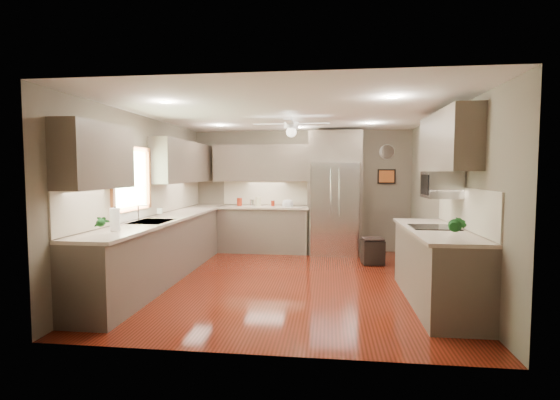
% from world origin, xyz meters
% --- Properties ---
extents(floor, '(5.00, 5.00, 0.00)m').
position_xyz_m(floor, '(0.00, 0.00, 0.00)').
color(floor, '#441409').
rests_on(floor, ground).
extents(ceiling, '(5.00, 5.00, 0.00)m').
position_xyz_m(ceiling, '(0.00, 0.00, 2.50)').
color(ceiling, white).
rests_on(ceiling, ground).
extents(wall_back, '(4.50, 0.00, 4.50)m').
position_xyz_m(wall_back, '(0.00, 2.50, 1.25)').
color(wall_back, '#696050').
rests_on(wall_back, ground).
extents(wall_front, '(4.50, 0.00, 4.50)m').
position_xyz_m(wall_front, '(0.00, -2.50, 1.25)').
color(wall_front, '#696050').
rests_on(wall_front, ground).
extents(wall_left, '(0.00, 5.00, 5.00)m').
position_xyz_m(wall_left, '(-2.25, 0.00, 1.25)').
color(wall_left, '#696050').
rests_on(wall_left, ground).
extents(wall_right, '(0.00, 5.00, 5.00)m').
position_xyz_m(wall_right, '(2.25, 0.00, 1.25)').
color(wall_right, '#696050').
rests_on(wall_right, ground).
extents(canister_a, '(0.13, 0.13, 0.17)m').
position_xyz_m(canister_a, '(-1.25, 2.21, 1.02)').
color(canister_a, maroon).
rests_on(canister_a, back_run).
extents(canister_b, '(0.11, 0.11, 0.14)m').
position_xyz_m(canister_b, '(-0.99, 2.22, 1.01)').
color(canister_b, silver).
rests_on(canister_b, back_run).
extents(canister_c, '(0.16, 0.16, 0.20)m').
position_xyz_m(canister_c, '(-0.86, 2.20, 1.03)').
color(canister_c, beige).
rests_on(canister_c, back_run).
extents(canister_d, '(0.10, 0.10, 0.11)m').
position_xyz_m(canister_d, '(-0.56, 2.22, 1.00)').
color(canister_d, maroon).
rests_on(canister_d, back_run).
extents(soap_bottle, '(0.10, 0.11, 0.18)m').
position_xyz_m(soap_bottle, '(-2.08, 0.14, 1.03)').
color(soap_bottle, white).
rests_on(soap_bottle, left_run).
extents(potted_plant_left, '(0.18, 0.16, 0.30)m').
position_xyz_m(potted_plant_left, '(-1.95, -1.77, 1.09)').
color(potted_plant_left, '#1A5B1F').
rests_on(potted_plant_left, left_run).
extents(potted_plant_right, '(0.21, 0.19, 0.31)m').
position_xyz_m(potted_plant_right, '(1.90, -1.67, 1.10)').
color(potted_plant_right, '#1A5B1F').
rests_on(potted_plant_right, right_run).
extents(bowl, '(0.23, 0.23, 0.06)m').
position_xyz_m(bowl, '(-0.25, 2.17, 0.97)').
color(bowl, beige).
rests_on(bowl, back_run).
extents(left_run, '(0.65, 4.70, 1.45)m').
position_xyz_m(left_run, '(-1.95, 0.15, 0.48)').
color(left_run, brown).
rests_on(left_run, ground).
extents(back_run, '(1.85, 0.65, 1.45)m').
position_xyz_m(back_run, '(-0.72, 2.20, 0.48)').
color(back_run, brown).
rests_on(back_run, ground).
extents(uppers, '(4.50, 4.70, 0.95)m').
position_xyz_m(uppers, '(-0.74, 0.71, 1.87)').
color(uppers, brown).
rests_on(uppers, wall_left).
extents(window, '(0.05, 1.12, 0.92)m').
position_xyz_m(window, '(-2.22, -0.50, 1.55)').
color(window, '#BFF2B2').
rests_on(window, wall_left).
extents(sink, '(0.50, 0.70, 0.32)m').
position_xyz_m(sink, '(-1.93, -0.50, 0.91)').
color(sink, silver).
rests_on(sink, left_run).
extents(refrigerator, '(1.06, 0.75, 2.45)m').
position_xyz_m(refrigerator, '(0.70, 2.16, 1.19)').
color(refrigerator, silver).
rests_on(refrigerator, ground).
extents(right_run, '(0.70, 2.20, 1.45)m').
position_xyz_m(right_run, '(1.93, -0.80, 0.48)').
color(right_run, brown).
rests_on(right_run, ground).
extents(microwave, '(0.43, 0.55, 0.34)m').
position_xyz_m(microwave, '(2.03, -0.55, 1.48)').
color(microwave, silver).
rests_on(microwave, wall_right).
extents(ceiling_fan, '(1.18, 1.18, 0.32)m').
position_xyz_m(ceiling_fan, '(-0.00, 0.30, 2.33)').
color(ceiling_fan, white).
rests_on(ceiling_fan, ceiling).
extents(recessed_lights, '(2.84, 3.14, 0.01)m').
position_xyz_m(recessed_lights, '(-0.04, 0.40, 2.49)').
color(recessed_lights, white).
rests_on(recessed_lights, ceiling).
extents(wall_clock, '(0.30, 0.03, 0.30)m').
position_xyz_m(wall_clock, '(1.75, 2.48, 2.05)').
color(wall_clock, white).
rests_on(wall_clock, wall_back).
extents(framed_print, '(0.36, 0.03, 0.30)m').
position_xyz_m(framed_print, '(1.75, 2.48, 1.55)').
color(framed_print, black).
rests_on(framed_print, wall_back).
extents(stool, '(0.41, 0.41, 0.46)m').
position_xyz_m(stool, '(1.36, 1.28, 0.24)').
color(stool, black).
rests_on(stool, ground).
extents(paper_towel, '(0.12, 0.12, 0.29)m').
position_xyz_m(paper_towel, '(-1.95, -1.46, 1.08)').
color(paper_towel, white).
rests_on(paper_towel, left_run).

